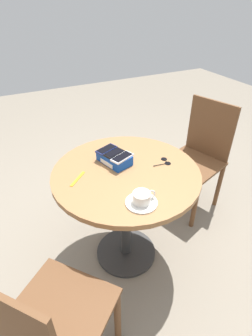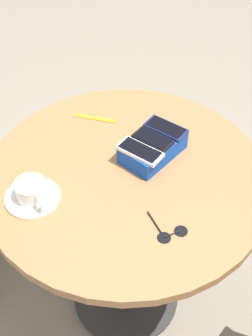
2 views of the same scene
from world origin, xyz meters
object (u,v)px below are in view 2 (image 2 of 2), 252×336
at_px(round_table, 126,204).
at_px(sunglasses, 170,233).
at_px(phone_navy, 166,128).
at_px(phone_box, 153,148).
at_px(saucer, 33,197).
at_px(phone_black, 153,139).
at_px(phone_white, 140,151).
at_px(lanyard_strap, 95,118).
at_px(coffee_cup, 31,190).

bearing_deg(round_table, sunglasses, 85.38).
bearing_deg(round_table, phone_navy, -165.61).
relative_size(phone_box, sunglasses, 1.89).
bearing_deg(round_table, saucer, -11.21).
bearing_deg(saucer, phone_black, 175.14).
relative_size(phone_box, phone_black, 1.70).
xyz_separation_m(phone_white, saucer, (0.33, -0.05, -0.06)).
bearing_deg(phone_black, lanyard_strap, -76.18).
bearing_deg(phone_box, phone_black, 6.56).
height_order(phone_navy, phone_white, phone_white).
relative_size(round_table, saucer, 5.39).
distance_m(saucer, coffee_cup, 0.03).
bearing_deg(phone_box, saucer, -4.80).
relative_size(phone_navy, phone_white, 0.97).
bearing_deg(lanyard_strap, phone_white, 90.02).
xyz_separation_m(round_table, phone_box, (-0.11, -0.02, 0.17)).
bearing_deg(phone_navy, lanyard_strap, -60.97).
xyz_separation_m(phone_black, lanyard_strap, (0.06, -0.25, -0.06)).
height_order(round_table, phone_navy, phone_navy).
bearing_deg(saucer, phone_white, 170.67).
bearing_deg(coffee_cup, phone_navy, 179.04).
bearing_deg(saucer, phone_navy, 178.67).
height_order(phone_box, coffee_cup, coffee_cup).
relative_size(lanyard_strap, sunglasses, 1.19).
bearing_deg(sunglasses, lanyard_strap, -97.43).
distance_m(coffee_cup, sunglasses, 0.40).
xyz_separation_m(coffee_cup, sunglasses, (-0.26, 0.30, -0.03)).
relative_size(phone_black, saucer, 0.84).
height_order(phone_navy, saucer, phone_navy).
height_order(phone_black, coffee_cup, phone_black).
relative_size(phone_white, coffee_cup, 1.24).
bearing_deg(phone_white, phone_navy, -161.10).
distance_m(saucer, lanyard_strap, 0.39).
relative_size(saucer, coffee_cup, 1.32).
bearing_deg(phone_navy, phone_box, 19.48).
xyz_separation_m(phone_white, lanyard_strap, (0.00, -0.27, -0.06)).
xyz_separation_m(round_table, phone_black, (-0.11, -0.02, 0.21)).
bearing_deg(phone_white, phone_box, -161.69).
bearing_deg(coffee_cup, saucer, -91.52).
bearing_deg(coffee_cup, phone_white, 171.18).
height_order(phone_white, sunglasses, phone_white).
height_order(saucer, coffee_cup, coffee_cup).
bearing_deg(phone_box, coffee_cup, -4.37).
distance_m(phone_box, coffee_cup, 0.39).
xyz_separation_m(round_table, phone_white, (-0.05, -0.00, 0.21)).
xyz_separation_m(phone_navy, saucer, (0.45, -0.01, -0.06)).
xyz_separation_m(phone_box, phone_black, (0.00, 0.00, 0.04)).
bearing_deg(saucer, round_table, 168.79).
bearing_deg(saucer, sunglasses, 129.99).
bearing_deg(coffee_cup, phone_box, 175.63).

